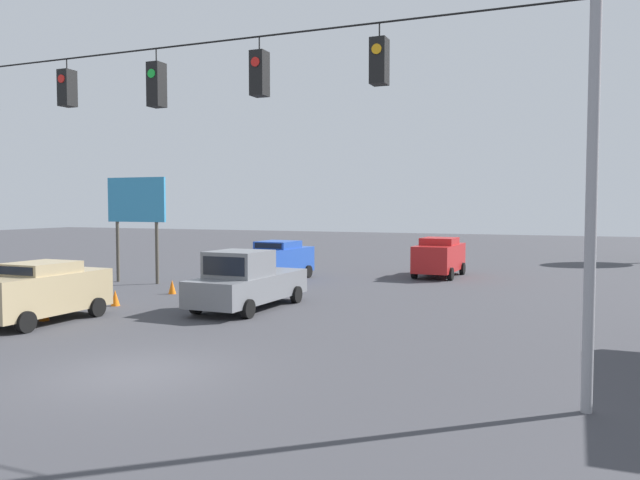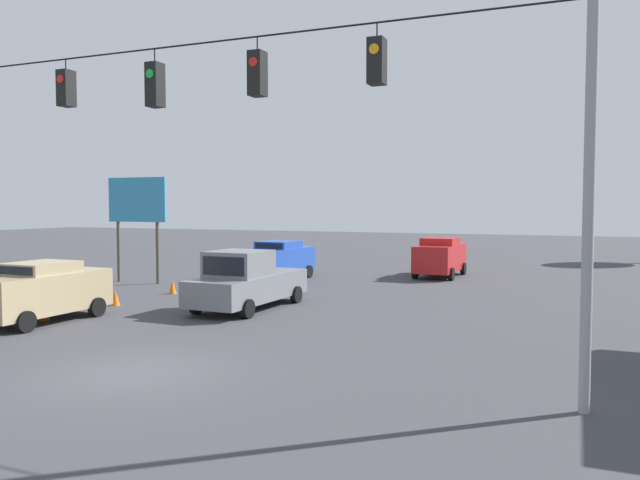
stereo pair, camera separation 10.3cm
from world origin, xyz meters
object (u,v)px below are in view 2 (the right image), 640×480
at_px(traffic_cone_second, 115,298).
at_px(traffic_cone_fourth, 215,278).
at_px(roadside_billboard, 137,208).
at_px(pickup_truck_grey_withflow_mid, 246,282).
at_px(sedan_red_oncoming_deep, 440,256).
at_px(sedan_tan_parked_shoulder, 41,291).
at_px(traffic_cone_third, 172,287).
at_px(sedan_blue_withflow_far, 279,259).
at_px(traffic_cone_nearest, 44,311).
at_px(overhead_signal_span, 158,141).

xyz_separation_m(traffic_cone_second, traffic_cone_fourth, (-0.05, -6.76, 0.00)).
bearing_deg(roadside_billboard, pickup_truck_grey_withflow_mid, 151.40).
distance_m(sedan_red_oncoming_deep, sedan_tan_parked_shoulder, 19.65).
bearing_deg(traffic_cone_third, pickup_truck_grey_withflow_mid, 155.75).
bearing_deg(sedan_blue_withflow_far, sedan_tan_parked_shoulder, 81.56).
bearing_deg(roadside_billboard, traffic_cone_nearest, 111.56).
bearing_deg(traffic_cone_nearest, roadside_billboard, -68.44).
bearing_deg(pickup_truck_grey_withflow_mid, sedan_tan_parked_shoulder, 44.53).
height_order(traffic_cone_second, traffic_cone_third, same).
relative_size(traffic_cone_nearest, traffic_cone_second, 1.00).
bearing_deg(traffic_cone_nearest, sedan_tan_parked_shoulder, 124.13).
bearing_deg(sedan_tan_parked_shoulder, overhead_signal_span, 157.31).
xyz_separation_m(sedan_red_oncoming_deep, sedan_tan_parked_shoulder, (9.10, 17.42, -0.06)).
relative_size(overhead_signal_span, pickup_truck_grey_withflow_mid, 3.37).
xyz_separation_m(pickup_truck_grey_withflow_mid, traffic_cone_third, (4.74, -2.13, -0.68)).
relative_size(sedan_blue_withflow_far, traffic_cone_second, 7.37).
bearing_deg(pickup_truck_grey_withflow_mid, traffic_cone_second, 14.58).
distance_m(sedan_tan_parked_shoulder, roadside_billboard, 10.41).
xyz_separation_m(traffic_cone_nearest, roadside_billboard, (3.61, -9.13, 3.30)).
height_order(traffic_cone_third, roadside_billboard, roadside_billboard).
distance_m(traffic_cone_third, traffic_cone_fourth, 3.37).
xyz_separation_m(overhead_signal_span, sedan_red_oncoming_deep, (-2.39, -20.22, -4.14)).
height_order(overhead_signal_span, pickup_truck_grey_withflow_mid, overhead_signal_span).
bearing_deg(traffic_cone_fourth, sedan_tan_parked_shoulder, 89.95).
height_order(overhead_signal_span, traffic_cone_third, overhead_signal_span).
bearing_deg(sedan_blue_withflow_far, traffic_cone_fourth, 55.65).
xyz_separation_m(traffic_cone_third, roadside_billboard, (3.80, -2.52, 3.30)).
height_order(overhead_signal_span, roadside_billboard, overhead_signal_span).
bearing_deg(sedan_blue_withflow_far, roadside_billboard, 32.78).
bearing_deg(overhead_signal_span, traffic_cone_fourth, -62.75).
xyz_separation_m(sedan_blue_withflow_far, roadside_billboard, (5.69, 3.67, 2.59)).
relative_size(sedan_red_oncoming_deep, sedan_tan_parked_shoulder, 1.00).
relative_size(sedan_tan_parked_shoulder, sedan_blue_withflow_far, 1.02).
distance_m(pickup_truck_grey_withflow_mid, traffic_cone_third, 5.24).
height_order(traffic_cone_fourth, roadside_billboard, roadside_billboard).
height_order(pickup_truck_grey_withflow_mid, traffic_cone_fourth, pickup_truck_grey_withflow_mid).
relative_size(pickup_truck_grey_withflow_mid, traffic_cone_third, 9.37).
relative_size(overhead_signal_span, sedan_red_oncoming_deep, 4.21).
bearing_deg(sedan_blue_withflow_far, traffic_cone_second, 78.35).
bearing_deg(traffic_cone_fourth, sedan_red_oncoming_deep, -141.60).
bearing_deg(sedan_red_oncoming_deep, overhead_signal_span, 83.26).
bearing_deg(traffic_cone_fourth, roadside_billboard, 12.72).
height_order(overhead_signal_span, sedan_blue_withflow_far, overhead_signal_span).
distance_m(overhead_signal_span, traffic_cone_second, 10.43).
relative_size(pickup_truck_grey_withflow_mid, sedan_blue_withflow_far, 1.27).
distance_m(pickup_truck_grey_withflow_mid, traffic_cone_second, 5.03).
distance_m(sedan_tan_parked_shoulder, traffic_cone_nearest, 0.75).
bearing_deg(overhead_signal_span, pickup_truck_grey_withflow_mid, -75.57).
xyz_separation_m(sedan_tan_parked_shoulder, traffic_cone_fourth, (-0.01, -10.21, -0.70)).
bearing_deg(traffic_cone_third, overhead_signal_span, 124.67).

